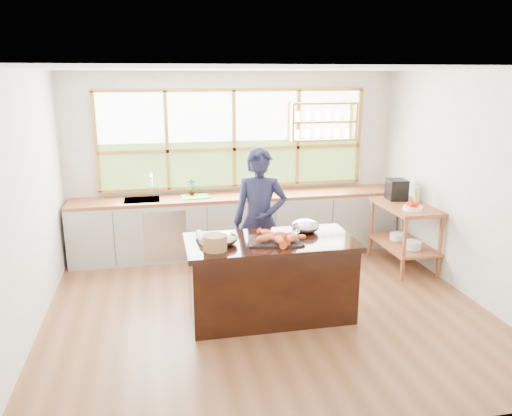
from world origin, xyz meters
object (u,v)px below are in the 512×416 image
object	(u,v)px
island	(270,278)
espresso_machine	(397,190)
cook	(260,222)
wicker_basket	(215,243)

from	to	relation	value
island	espresso_machine	world-z (taller)	espresso_machine
cook	espresso_machine	distance (m)	2.28
wicker_basket	island	bearing A→B (deg)	17.58
espresso_machine	wicker_basket	bearing A→B (deg)	-144.62
espresso_machine	cook	bearing A→B (deg)	-156.07
cook	wicker_basket	distance (m)	1.12
island	cook	bearing A→B (deg)	87.63
island	wicker_basket	distance (m)	0.85
espresso_machine	wicker_basket	size ratio (longest dim) A/B	1.18
espresso_machine	island	bearing A→B (deg)	-141.56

